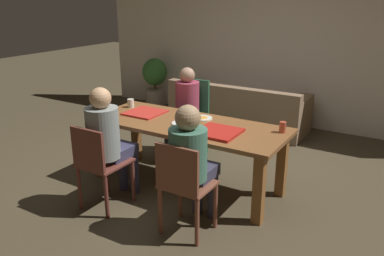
# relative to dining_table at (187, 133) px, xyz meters

# --- Properties ---
(ground_plane) EXTENTS (20.00, 20.00, 0.00)m
(ground_plane) POSITION_rel_dining_table_xyz_m (0.00, 0.00, -0.62)
(ground_plane) COLOR #473D2A
(back_wall) EXTENTS (6.50, 0.12, 2.64)m
(back_wall) POSITION_rel_dining_table_xyz_m (0.00, 2.76, 0.70)
(back_wall) COLOR silver
(back_wall) RESTS_ON ground
(dining_table) EXTENTS (2.13, 0.84, 0.73)m
(dining_table) POSITION_rel_dining_table_xyz_m (0.00, 0.00, 0.00)
(dining_table) COLOR brown
(dining_table) RESTS_ON ground
(chair_0) EXTENTS (0.43, 0.38, 0.87)m
(chair_0) POSITION_rel_dining_table_xyz_m (0.47, -0.83, -0.13)
(chair_0) COLOR brown
(chair_0) RESTS_ON ground
(person_0) EXTENTS (0.33, 0.52, 1.17)m
(person_0) POSITION_rel_dining_table_xyz_m (0.47, -0.69, 0.07)
(person_0) COLOR #343447
(person_0) RESTS_ON ground
(chair_1) EXTENTS (0.45, 0.39, 0.98)m
(chair_1) POSITION_rel_dining_table_xyz_m (-0.47, 0.86, -0.07)
(chair_1) COLOR #24613E
(chair_1) RESTS_ON ground
(person_1) EXTENTS (0.30, 0.54, 1.16)m
(person_1) POSITION_rel_dining_table_xyz_m (-0.47, 0.69, 0.06)
(person_1) COLOR #3E3E40
(person_1) RESTS_ON ground
(chair_2) EXTENTS (0.40, 0.45, 0.86)m
(chair_2) POSITION_rel_dining_table_xyz_m (-0.47, -0.86, -0.13)
(chair_2) COLOR brown
(chair_2) RESTS_ON ground
(person_2) EXTENTS (0.32, 0.55, 1.21)m
(person_2) POSITION_rel_dining_table_xyz_m (-0.47, -0.71, 0.09)
(person_2) COLOR #35334E
(person_2) RESTS_ON ground
(pizza_box_0) EXTENTS (0.41, 0.41, 0.03)m
(pizza_box_0) POSITION_rel_dining_table_xyz_m (0.43, -0.12, 0.12)
(pizza_box_0) COLOR #AE1F17
(pizza_box_0) RESTS_ON dining_table
(pizza_box_1) EXTENTS (0.40, 0.40, 0.02)m
(pizza_box_1) POSITION_rel_dining_table_xyz_m (-0.60, 0.05, 0.12)
(pizza_box_1) COLOR red
(pizza_box_1) RESTS_ON dining_table
(plate_0) EXTENTS (0.22, 0.22, 0.01)m
(plate_0) POSITION_rel_dining_table_xyz_m (-0.03, -0.05, 0.12)
(plate_0) COLOR white
(plate_0) RESTS_ON dining_table
(plate_1) EXTENTS (0.23, 0.23, 0.03)m
(plate_1) POSITION_rel_dining_table_xyz_m (0.06, 0.22, 0.12)
(plate_1) COLOR white
(plate_1) RESTS_ON dining_table
(drinking_glass_0) EXTENTS (0.07, 0.07, 0.11)m
(drinking_glass_0) POSITION_rel_dining_table_xyz_m (0.96, 0.23, 0.17)
(drinking_glass_0) COLOR #BB4932
(drinking_glass_0) RESTS_ON dining_table
(drinking_glass_1) EXTENTS (0.08, 0.08, 0.10)m
(drinking_glass_1) POSITION_rel_dining_table_xyz_m (-0.90, 0.17, 0.16)
(drinking_glass_1) COLOR silver
(drinking_glass_1) RESTS_ON dining_table
(couch) EXTENTS (2.15, 0.78, 0.71)m
(couch) POSITION_rel_dining_table_xyz_m (-0.39, 2.13, -0.35)
(couch) COLOR #8A6E53
(couch) RESTS_ON ground
(potted_plant) EXTENTS (0.44, 0.44, 0.92)m
(potted_plant) POSITION_rel_dining_table_xyz_m (-2.17, 2.39, -0.11)
(potted_plant) COLOR gray
(potted_plant) RESTS_ON ground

